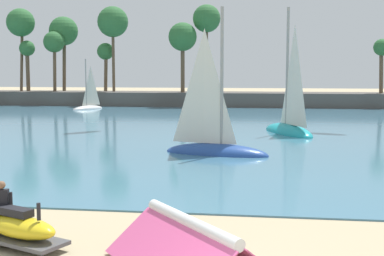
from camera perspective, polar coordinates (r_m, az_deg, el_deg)
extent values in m
cube|color=teal|center=(62.31, 6.34, 1.96)|extent=(220.00, 91.34, 0.06)
cube|color=#514C47|center=(67.91, 6.49, 3.04)|extent=(90.88, 6.00, 1.80)
cylinder|color=brown|center=(67.47, -1.00, 6.77)|extent=(0.53, 0.51, 6.95)
sphere|color=#2D6633|center=(67.60, -1.01, 9.72)|extent=(3.56, 3.56, 3.56)
cylinder|color=brown|center=(72.92, -14.45, 6.35)|extent=(0.64, 0.65, 6.49)
sphere|color=#2D6633|center=(73.01, -14.52, 8.89)|extent=(2.77, 2.77, 2.77)
cylinder|color=brown|center=(70.77, -8.40, 7.52)|extent=(0.43, 0.64, 9.02)
sphere|color=#2D6633|center=(71.03, -8.45, 11.15)|extent=(3.97, 3.97, 3.97)
cylinder|color=brown|center=(68.71, 19.54, 5.82)|extent=(0.56, 0.71, 5.55)
sphere|color=#2D6633|center=(68.77, 19.62, 8.12)|extent=(2.04, 2.04, 2.04)
cylinder|color=brown|center=(74.45, -13.48, 6.96)|extent=(0.60, 0.65, 8.02)
sphere|color=#2D6633|center=(74.63, -13.56, 10.03)|extent=(3.86, 3.86, 3.86)
cylinder|color=brown|center=(74.69, -17.13, 5.95)|extent=(0.56, 0.65, 5.68)
sphere|color=#2D6633|center=(74.75, -17.20, 8.13)|extent=(2.06, 2.06, 2.06)
cylinder|color=brown|center=(75.32, -17.71, 7.23)|extent=(0.57, 0.89, 9.09)
sphere|color=#2D6633|center=(75.56, -17.83, 10.67)|extent=(3.70, 3.70, 3.70)
cylinder|color=brown|center=(72.12, -9.18, 5.99)|extent=(0.68, 0.70, 5.29)
sphere|color=#2D6633|center=(72.16, -9.22, 8.08)|extent=(2.21, 2.21, 2.21)
cylinder|color=brown|center=(68.44, 1.56, 7.74)|extent=(0.43, 0.65, 9.29)
sphere|color=#2D6633|center=(68.72, 1.57, 11.61)|extent=(3.51, 3.51, 3.51)
cube|color=#EA5693|center=(12.91, 2.62, -11.99)|extent=(3.46, 3.89, 0.99)
cube|color=#EA5693|center=(12.23, -3.01, -13.03)|extent=(3.46, 3.89, 0.99)
cylinder|color=white|center=(12.38, -0.11, -10.05)|extent=(2.60, 3.14, 0.28)
cube|color=#4C4C51|center=(14.80, -17.83, -11.23)|extent=(2.78, 1.94, 0.10)
cylinder|color=black|center=(15.56, -17.60, -10.62)|extent=(0.33, 0.22, 0.32)
ellipsoid|color=yellow|center=(14.70, -17.88, -10.01)|extent=(2.54, 1.72, 0.56)
cube|color=black|center=(14.75, -18.44, -8.44)|extent=(1.15, 0.76, 0.20)
cylinder|color=black|center=(14.07, -16.05, -8.57)|extent=(0.10, 0.10, 0.44)
cylinder|color=black|center=(15.32, -19.11, -9.89)|extent=(0.15, 0.15, 0.86)
cube|color=black|center=(15.18, -19.61, -7.26)|extent=(0.37, 0.26, 0.58)
sphere|color=brown|center=(15.09, -19.67, -5.74)|extent=(0.21, 0.21, 0.21)
cylinder|color=black|center=(15.12, -18.77, -7.43)|extent=(0.09, 0.09, 0.50)
ellipsoid|color=teal|center=(39.23, 10.22, -0.53)|extent=(4.42, 6.92, 1.33)
cylinder|color=gray|center=(39.27, 10.15, 6.54)|extent=(0.20, 0.20, 8.33)
pyramid|color=silver|center=(38.24, 10.85, 5.60)|extent=(1.34, 2.84, 7.08)
ellipsoid|color=white|center=(63.66, -11.05, 2.00)|extent=(3.30, 4.38, 0.86)
cylinder|color=gray|center=(63.38, -11.25, 4.81)|extent=(0.13, 0.13, 5.40)
pyramid|color=silver|center=(63.87, -10.74, 4.47)|extent=(1.09, 1.74, 4.59)
ellipsoid|color=#234793|center=(29.01, 2.61, -2.79)|extent=(6.06, 3.01, 1.16)
cylinder|color=gray|center=(28.56, 3.21, 5.56)|extent=(0.17, 0.17, 7.27)
pyramid|color=silver|center=(28.89, 1.33, 4.49)|extent=(2.59, 0.76, 6.18)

